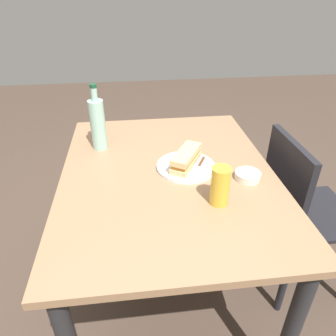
% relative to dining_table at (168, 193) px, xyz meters
% --- Properties ---
extents(ground_plane, '(8.00, 8.00, 0.00)m').
position_rel_dining_table_xyz_m(ground_plane, '(0.00, 0.00, -0.66)').
color(ground_plane, '#47382D').
extents(dining_table, '(1.16, 0.90, 0.77)m').
position_rel_dining_table_xyz_m(dining_table, '(0.00, 0.00, 0.00)').
color(dining_table, '#997251').
rests_on(dining_table, ground).
extents(chair_far, '(0.41, 0.41, 0.88)m').
position_rel_dining_table_xyz_m(chair_far, '(0.00, 0.65, -0.15)').
color(chair_far, black).
rests_on(chair_far, ground).
extents(plate_near, '(0.25, 0.25, 0.01)m').
position_rel_dining_table_xyz_m(plate_near, '(-0.02, 0.08, 0.12)').
color(plate_near, white).
rests_on(plate_near, dining_table).
extents(baguette_sandwich_near, '(0.21, 0.16, 0.07)m').
position_rel_dining_table_xyz_m(baguette_sandwich_near, '(-0.02, 0.08, 0.16)').
color(baguette_sandwich_near, '#DBB77A').
rests_on(baguette_sandwich_near, plate_near).
extents(knife_near, '(0.17, 0.09, 0.01)m').
position_rel_dining_table_xyz_m(knife_near, '(-0.00, 0.14, 0.13)').
color(knife_near, silver).
rests_on(knife_near, plate_near).
extents(water_bottle, '(0.07, 0.07, 0.31)m').
position_rel_dining_table_xyz_m(water_bottle, '(-0.26, -0.30, 0.24)').
color(water_bottle, '#99C6B7').
rests_on(water_bottle, dining_table).
extents(beer_glass, '(0.07, 0.07, 0.15)m').
position_rel_dining_table_xyz_m(beer_glass, '(0.23, 0.16, 0.19)').
color(beer_glass, gold).
rests_on(beer_glass, dining_table).
extents(olive_bowl, '(0.11, 0.11, 0.03)m').
position_rel_dining_table_xyz_m(olive_bowl, '(0.09, 0.32, 0.13)').
color(olive_bowl, silver).
rests_on(olive_bowl, dining_table).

